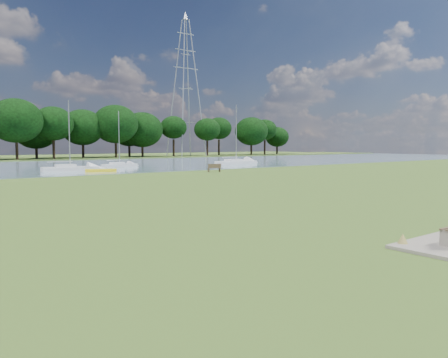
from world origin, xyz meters
TOP-DOWN VIEW (x-y plane):
  - ground at (0.00, 0.00)m, footprint 220.00×220.00m
  - river at (0.00, 42.00)m, footprint 220.00×40.00m
  - riverbank_bench at (14.59, 18.68)m, footprint 1.53×0.88m
  - kayak at (4.56, 25.60)m, footprint 3.30×1.83m
  - pylon at (44.02, 70.00)m, footprint 6.93×4.86m
  - tree_line at (6.06, 68.00)m, footprint 152.75×8.72m
  - sailboat_1 at (10.06, 33.18)m, footprint 4.99×2.46m
  - sailboat_2 at (27.38, 30.65)m, footprint 7.00×2.39m
  - sailboat_3 at (2.41, 29.24)m, footprint 6.11×2.26m

SIDE VIEW (x-z plane):
  - ground at x=0.00m, z-range 0.00..0.00m
  - river at x=0.00m, z-range -0.05..0.05m
  - kayak at x=4.56m, z-range 0.05..0.37m
  - riverbank_bench at x=14.59m, z-range 0.00..0.91m
  - sailboat_1 at x=10.06m, z-range -3.13..4.05m
  - sailboat_3 at x=2.41m, z-range -3.41..4.41m
  - sailboat_2 at x=27.38m, z-range -3.87..4.87m
  - tree_line at x=6.06m, z-range 0.99..11.54m
  - pylon at x=44.02m, z-range 4.09..38.28m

